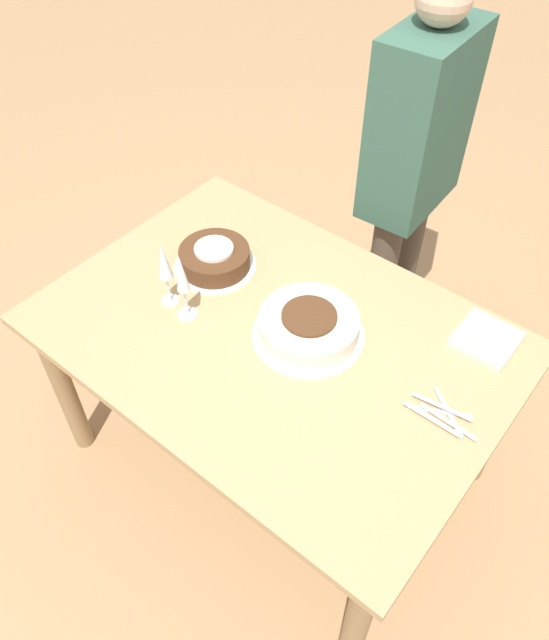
{
  "coord_description": "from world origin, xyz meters",
  "views": [
    {
      "loc": [
        -0.8,
        0.98,
        2.13
      ],
      "look_at": [
        0.0,
        0.0,
        0.78
      ],
      "focal_mm": 35.0,
      "sensor_mm": 36.0,
      "label": 1
    }
  ],
  "objects_px": {
    "cake_center_white": "(309,326)",
    "person_cutting": "(414,158)",
    "cake_front_chocolate": "(215,258)",
    "wine_glass_near": "(182,278)",
    "wine_glass_far": "(164,264)"
  },
  "relations": [
    {
      "from": "cake_center_white",
      "to": "wine_glass_near",
      "type": "distance_m",
      "value": 0.4
    },
    {
      "from": "cake_center_white",
      "to": "wine_glass_near",
      "type": "relative_size",
      "value": 1.44
    },
    {
      "from": "cake_front_chocolate",
      "to": "wine_glass_near",
      "type": "xyz_separation_m",
      "value": [
        -0.09,
        0.22,
        0.12
      ]
    },
    {
      "from": "wine_glass_far",
      "to": "person_cutting",
      "type": "height_order",
      "value": "person_cutting"
    },
    {
      "from": "cake_center_white",
      "to": "wine_glass_far",
      "type": "relative_size",
      "value": 1.45
    },
    {
      "from": "cake_front_chocolate",
      "to": "wine_glass_far",
      "type": "height_order",
      "value": "wine_glass_far"
    },
    {
      "from": "wine_glass_near",
      "to": "cake_front_chocolate",
      "type": "bearing_deg",
      "value": -68.72
    },
    {
      "from": "cake_front_chocolate",
      "to": "wine_glass_near",
      "type": "distance_m",
      "value": 0.26
    },
    {
      "from": "cake_center_white",
      "to": "cake_front_chocolate",
      "type": "distance_m",
      "value": 0.43
    },
    {
      "from": "wine_glass_near",
      "to": "person_cutting",
      "type": "distance_m",
      "value": 0.95
    },
    {
      "from": "wine_glass_near",
      "to": "wine_glass_far",
      "type": "height_order",
      "value": "wine_glass_near"
    },
    {
      "from": "wine_glass_far",
      "to": "person_cutting",
      "type": "relative_size",
      "value": 0.15
    },
    {
      "from": "wine_glass_far",
      "to": "person_cutting",
      "type": "bearing_deg",
      "value": -109.22
    },
    {
      "from": "cake_center_white",
      "to": "person_cutting",
      "type": "height_order",
      "value": "person_cutting"
    },
    {
      "from": "cake_front_chocolate",
      "to": "person_cutting",
      "type": "relative_size",
      "value": 0.18
    }
  ]
}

